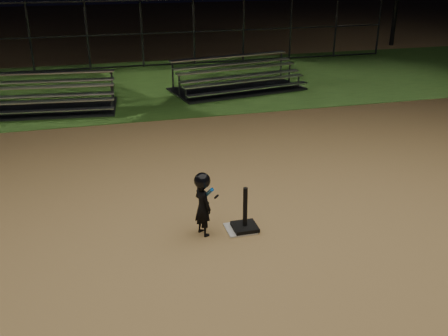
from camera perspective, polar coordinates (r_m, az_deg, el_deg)
ground at (r=8.13m, az=1.83°, el=-6.89°), size 80.00×80.00×0.00m
grass_strip at (r=17.35m, az=-7.79°, el=9.26°), size 60.00×8.00×0.01m
home_plate at (r=8.13m, az=1.83°, el=-6.81°), size 0.45×0.45×0.02m
batting_tee at (r=8.05m, az=2.36°, el=-6.01°), size 0.38×0.38×0.71m
child_batter at (r=7.75m, az=-2.39°, el=-3.85°), size 0.40×0.63×1.04m
bleacher_left at (r=15.05m, az=-19.53°, el=6.80°), size 4.06×2.28×0.95m
bleacher_right at (r=16.41m, az=1.52°, el=9.40°), size 4.35×2.67×1.00m
backstop_fence at (r=20.05m, az=-9.18°, el=14.64°), size 20.08×0.08×2.50m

